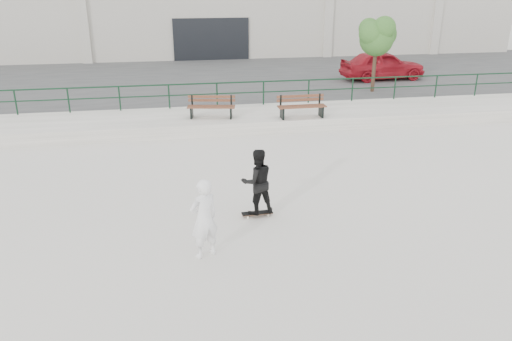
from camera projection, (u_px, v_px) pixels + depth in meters
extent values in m
plane|color=silver|center=(308.00, 234.00, 11.64)|extent=(120.00, 120.00, 0.00)
cube|color=#B1AFA1|center=(245.00, 119.00, 20.28)|extent=(30.00, 3.00, 0.50)
cube|color=#3E3E3E|center=(222.00, 80.00, 28.09)|extent=(60.00, 14.00, 0.50)
cylinder|color=#13351F|center=(240.00, 82.00, 21.02)|extent=(28.00, 0.06, 0.06)
cylinder|color=#13351F|center=(240.00, 93.00, 21.19)|extent=(28.00, 0.05, 0.05)
cylinder|color=#13351F|center=(16.00, 103.00, 19.73)|extent=(0.06, 0.06, 1.00)
cylinder|color=#13351F|center=(69.00, 101.00, 20.06)|extent=(0.06, 0.06, 1.00)
cylinder|color=#13351F|center=(120.00, 99.00, 20.39)|extent=(0.06, 0.06, 1.00)
cylinder|color=#13351F|center=(169.00, 97.00, 20.71)|extent=(0.06, 0.06, 1.00)
cylinder|color=#13351F|center=(217.00, 95.00, 21.04)|extent=(0.06, 0.06, 1.00)
cylinder|color=#13351F|center=(264.00, 93.00, 21.37)|extent=(0.06, 0.06, 1.00)
cylinder|color=#13351F|center=(309.00, 91.00, 21.69)|extent=(0.06, 0.06, 1.00)
cylinder|color=#13351F|center=(352.00, 90.00, 22.02)|extent=(0.06, 0.06, 1.00)
cylinder|color=#13351F|center=(395.00, 88.00, 22.35)|extent=(0.06, 0.06, 1.00)
cylinder|color=#13351F|center=(436.00, 87.00, 22.67)|extent=(0.06, 0.06, 1.00)
cylinder|color=#13351F|center=(476.00, 85.00, 23.00)|extent=(0.06, 0.06, 1.00)
cube|color=#B4ACA1|center=(201.00, 0.00, 39.61)|extent=(44.00, 16.00, 8.00)
cube|color=black|center=(211.00, 43.00, 33.07)|extent=(5.00, 0.15, 3.20)
cube|color=#B4ACA1|center=(83.00, 21.00, 31.18)|extent=(0.60, 0.25, 6.20)
cube|color=#B4ACA1|center=(329.00, 18.00, 33.79)|extent=(0.60, 0.25, 6.20)
cube|color=#B4ACA1|center=(438.00, 17.00, 35.10)|extent=(0.60, 0.25, 6.20)
cube|color=#542E1C|center=(211.00, 108.00, 19.16)|extent=(1.84, 0.46, 0.04)
cube|color=#542E1C|center=(211.00, 107.00, 19.34)|extent=(1.84, 0.46, 0.04)
cube|color=#542E1C|center=(212.00, 106.00, 19.51)|extent=(1.84, 0.46, 0.04)
cube|color=#542E1C|center=(212.00, 100.00, 19.52)|extent=(1.82, 0.38, 0.10)
cube|color=#542E1C|center=(212.00, 97.00, 19.46)|extent=(1.82, 0.38, 0.10)
cube|color=black|center=(192.00, 112.00, 19.43)|extent=(0.16, 0.51, 0.43)
cube|color=black|center=(192.00, 100.00, 19.52)|extent=(0.07, 0.06, 0.43)
cube|color=black|center=(231.00, 112.00, 19.41)|extent=(0.16, 0.51, 0.43)
cube|color=black|center=(231.00, 100.00, 19.51)|extent=(0.07, 0.06, 0.43)
cube|color=#542E1C|center=(303.00, 108.00, 19.18)|extent=(1.89, 0.14, 0.04)
cube|color=#542E1C|center=(302.00, 106.00, 19.35)|extent=(1.89, 0.14, 0.04)
cube|color=#542E1C|center=(301.00, 105.00, 19.52)|extent=(1.89, 0.14, 0.04)
cube|color=#542E1C|center=(300.00, 100.00, 19.53)|extent=(1.89, 0.06, 0.10)
cube|color=#542E1C|center=(300.00, 96.00, 19.48)|extent=(1.89, 0.06, 0.10)
cube|color=black|center=(282.00, 113.00, 19.30)|extent=(0.07, 0.52, 0.44)
cube|color=black|center=(281.00, 101.00, 19.40)|extent=(0.06, 0.05, 0.44)
cube|color=black|center=(321.00, 111.00, 19.57)|extent=(0.07, 0.52, 0.44)
cube|color=black|center=(319.00, 99.00, 19.66)|extent=(0.06, 0.05, 0.44)
cylinder|color=#4E3427|center=(374.00, 69.00, 23.71)|extent=(0.18, 0.18, 2.11)
sphere|color=#21541F|center=(376.00, 39.00, 23.20)|extent=(1.59, 1.59, 1.59)
sphere|color=#21541F|center=(383.00, 34.00, 23.45)|extent=(1.23, 1.23, 1.23)
sphere|color=#21541F|center=(371.00, 34.00, 22.89)|extent=(1.14, 1.14, 1.14)
sphere|color=#21541F|center=(384.00, 28.00, 22.72)|extent=(1.06, 1.06, 1.06)
sphere|color=#21541F|center=(369.00, 29.00, 23.32)|extent=(0.97, 0.97, 0.97)
imported|color=#A61420|center=(382.00, 65.00, 26.73)|extent=(4.57, 2.05, 1.52)
cube|color=black|center=(257.00, 213.00, 12.52)|extent=(0.79, 0.23, 0.02)
cube|color=brown|center=(257.00, 213.00, 12.53)|extent=(0.79, 0.23, 0.01)
cube|color=#9C9CA1|center=(247.00, 215.00, 12.49)|extent=(0.07, 0.16, 0.03)
cube|color=#9C9CA1|center=(267.00, 213.00, 12.59)|extent=(0.07, 0.16, 0.03)
cylinder|color=#EDE1C5|center=(248.00, 217.00, 12.41)|extent=(0.06, 0.03, 0.06)
cylinder|color=#EDE1C5|center=(246.00, 214.00, 12.58)|extent=(0.06, 0.03, 0.06)
cylinder|color=#EDE1C5|center=(268.00, 215.00, 12.51)|extent=(0.06, 0.03, 0.06)
cylinder|color=#EDE1C5|center=(266.00, 212.00, 12.68)|extent=(0.06, 0.03, 0.06)
imported|color=black|center=(257.00, 182.00, 12.22)|extent=(0.90, 0.74, 1.67)
imported|color=white|center=(204.00, 219.00, 10.43)|extent=(0.77, 0.67, 1.77)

